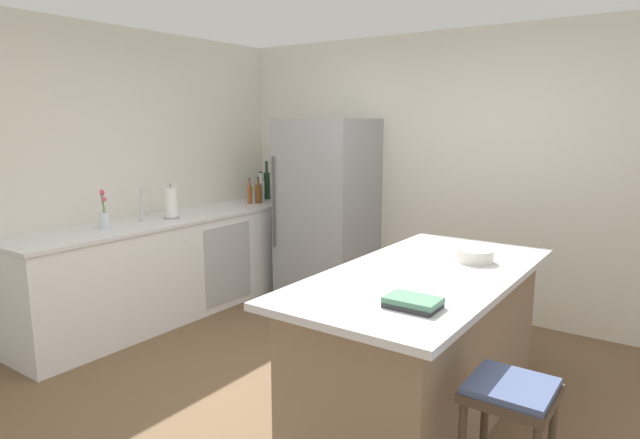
{
  "coord_description": "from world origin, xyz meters",
  "views": [
    {
      "loc": [
        1.81,
        -2.59,
        1.78
      ],
      "look_at": [
        -0.66,
        0.92,
        1.0
      ],
      "focal_mm": 30.27,
      "sensor_mm": 36.0,
      "label": 1
    }
  ],
  "objects": [
    {
      "name": "wall_rear",
      "position": [
        0.0,
        2.25,
        1.3
      ],
      "size": [
        6.0,
        0.1,
        2.6
      ],
      "primitive_type": "cube",
      "color": "silver",
      "rests_on": "ground_plane"
    },
    {
      "name": "bar_stool",
      "position": [
        1.25,
        -0.38,
        0.56
      ],
      "size": [
        0.36,
        0.36,
        0.69
      ],
      "color": "#473828",
      "rests_on": "ground_plane"
    },
    {
      "name": "soda_bottle",
      "position": [
        -2.09,
        1.82,
        1.05
      ],
      "size": [
        0.08,
        0.08,
        0.32
      ],
      "color": "silver",
      "rests_on": "counter_run_left"
    },
    {
      "name": "flower_vase",
      "position": [
        -2.11,
        -0.08,
        1.02
      ],
      "size": [
        0.08,
        0.08,
        0.32
      ],
      "color": "silver",
      "rests_on": "counter_run_left"
    },
    {
      "name": "whiskey_bottle",
      "position": [
        -2.03,
        1.71,
        1.02
      ],
      "size": [
        0.07,
        0.07,
        0.28
      ],
      "color": "brown",
      "rests_on": "counter_run_left"
    },
    {
      "name": "counter_run_left",
      "position": [
        -2.09,
        0.61,
        0.46
      ],
      "size": [
        0.64,
        3.02,
        0.92
      ],
      "color": "white",
      "rests_on": "ground_plane"
    },
    {
      "name": "mixing_bowl",
      "position": [
        0.72,
        0.63,
        0.96
      ],
      "size": [
        0.23,
        0.23,
        0.08
      ],
      "color": "silver",
      "rests_on": "kitchen_island"
    },
    {
      "name": "wine_bottle",
      "position": [
        -2.16,
        2.0,
        1.08
      ],
      "size": [
        0.07,
        0.07,
        0.42
      ],
      "color": "#19381E",
      "rests_on": "counter_run_left"
    },
    {
      "name": "sink_faucet",
      "position": [
        -2.14,
        0.31,
        1.08
      ],
      "size": [
        0.15,
        0.05,
        0.3
      ],
      "color": "silver",
      "rests_on": "counter_run_left"
    },
    {
      "name": "wall_left",
      "position": [
        -2.45,
        0.0,
        1.3
      ],
      "size": [
        0.1,
        6.0,
        2.6
      ],
      "primitive_type": "cube",
      "color": "silver",
      "rests_on": "ground_plane"
    },
    {
      "name": "olive_oil_bottle",
      "position": [
        -2.16,
        1.91,
        1.04
      ],
      "size": [
        0.06,
        0.06,
        0.31
      ],
      "color": "olive",
      "rests_on": "counter_run_left"
    },
    {
      "name": "paper_towel_roll",
      "position": [
        -2.06,
        0.57,
        1.05
      ],
      "size": [
        0.14,
        0.14,
        0.31
      ],
      "color": "gray",
      "rests_on": "counter_run_left"
    },
    {
      "name": "cookbook_stack",
      "position": [
        0.78,
        -0.36,
        0.95
      ],
      "size": [
        0.25,
        0.18,
        0.05
      ],
      "color": "#2D2D33",
      "rests_on": "kitchen_island"
    },
    {
      "name": "refrigerator",
      "position": [
        -1.22,
        1.83,
        0.91
      ],
      "size": [
        0.84,
        0.77,
        1.81
      ],
      "color": "#93969B",
      "rests_on": "ground_plane"
    },
    {
      "name": "ground_plane",
      "position": [
        0.0,
        0.0,
        0.0
      ],
      "size": [
        7.2,
        7.2,
        0.0
      ],
      "primitive_type": "plane",
      "color": "brown"
    },
    {
      "name": "vinegar_bottle",
      "position": [
        -2.08,
        1.63,
        1.02
      ],
      "size": [
        0.05,
        0.05,
        0.27
      ],
      "color": "#994C23",
      "rests_on": "counter_run_left"
    },
    {
      "name": "kitchen_island",
      "position": [
        0.57,
        0.24,
        0.47
      ],
      "size": [
        0.97,
        2.03,
        0.92
      ],
      "color": "#8E755B",
      "rests_on": "ground_plane"
    }
  ]
}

